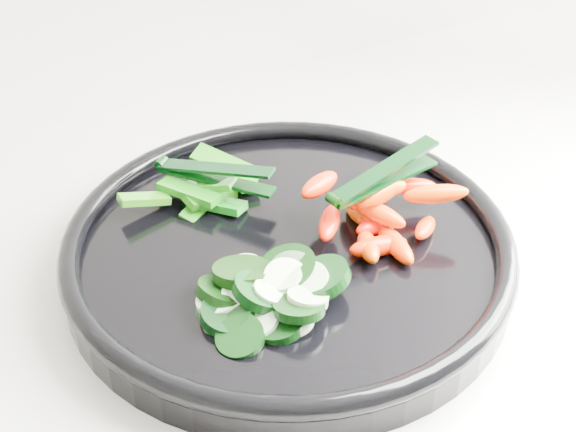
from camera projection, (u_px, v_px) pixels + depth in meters
veggie_tray at (288, 249)px, 0.67m from camera, size 0.44×0.44×0.04m
cucumber_pile at (260, 293)px, 0.60m from camera, size 0.14×0.11×0.04m
carrot_pile at (376, 211)px, 0.67m from camera, size 0.14×0.14×0.05m
pepper_pile at (209, 189)px, 0.72m from camera, size 0.13×0.10×0.03m
tong_carrot at (381, 177)px, 0.66m from camera, size 0.11×0.03×0.02m
tong_pepper at (212, 173)px, 0.71m from camera, size 0.08×0.10×0.02m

